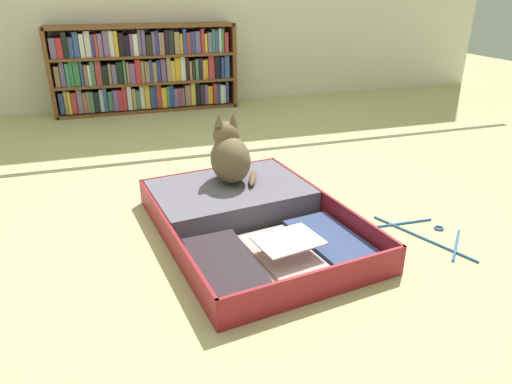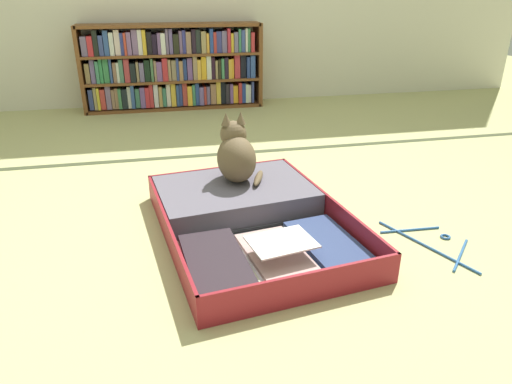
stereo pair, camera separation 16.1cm
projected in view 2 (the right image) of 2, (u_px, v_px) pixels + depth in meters
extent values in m
plane|color=tan|center=(222.00, 233.00, 1.90)|extent=(10.00, 10.00, 0.00)
cube|color=#3E452B|center=(199.00, 156.00, 2.77)|extent=(4.80, 0.05, 0.00)
cube|color=brown|center=(82.00, 70.00, 3.62)|extent=(0.03, 0.26, 0.67)
cube|color=brown|center=(258.00, 64.00, 3.89)|extent=(0.03, 0.26, 0.67)
cube|color=brown|center=(170.00, 25.00, 3.62)|extent=(1.42, 0.26, 0.02)
cube|color=brown|center=(176.00, 106.00, 3.89)|extent=(1.42, 0.26, 0.02)
cube|color=brown|center=(174.00, 80.00, 3.80)|extent=(1.39, 0.26, 0.02)
cube|color=#364482|center=(92.00, 97.00, 3.72)|extent=(0.03, 0.22, 0.16)
cube|color=#978657|center=(97.00, 96.00, 3.72)|extent=(0.02, 0.22, 0.18)
cube|color=gold|center=(100.00, 97.00, 3.72)|extent=(0.02, 0.22, 0.17)
cube|color=#C03C37|center=(104.00, 97.00, 3.74)|extent=(0.04, 0.22, 0.16)
cube|color=slate|center=(109.00, 95.00, 3.74)|extent=(0.04, 0.22, 0.19)
cube|color=#917056|center=(114.00, 97.00, 3.76)|extent=(0.02, 0.22, 0.15)
cube|color=#956E50|center=(117.00, 96.00, 3.76)|extent=(0.03, 0.22, 0.16)
cube|color=#3F7B4E|center=(121.00, 97.00, 3.75)|extent=(0.02, 0.22, 0.16)
cube|color=black|center=(125.00, 96.00, 3.76)|extent=(0.04, 0.22, 0.16)
cube|color=silver|center=(130.00, 95.00, 3.77)|extent=(0.03, 0.22, 0.17)
cube|color=#325190|center=(133.00, 94.00, 3.77)|extent=(0.03, 0.22, 0.19)
cube|color=#427C60|center=(138.00, 96.00, 3.79)|extent=(0.04, 0.22, 0.15)
cube|color=#6C4E8F|center=(143.00, 95.00, 3.79)|extent=(0.04, 0.22, 0.16)
cube|color=#BF2C36|center=(147.00, 95.00, 3.79)|extent=(0.03, 0.22, 0.16)
cube|color=#BC3138|center=(151.00, 94.00, 3.80)|extent=(0.03, 0.22, 0.19)
cube|color=silver|center=(156.00, 93.00, 3.80)|extent=(0.03, 0.22, 0.19)
cube|color=#A5864C|center=(160.00, 95.00, 3.82)|extent=(0.03, 0.22, 0.16)
cube|color=#3A7B64|center=(164.00, 95.00, 3.83)|extent=(0.03, 0.22, 0.15)
cube|color=silver|center=(168.00, 93.00, 3.84)|extent=(0.03, 0.22, 0.18)
cube|color=gold|center=(173.00, 93.00, 3.84)|extent=(0.04, 0.22, 0.18)
cube|color=#2D4987|center=(177.00, 93.00, 3.84)|extent=(0.02, 0.22, 0.17)
cube|color=#324386|center=(180.00, 92.00, 3.86)|extent=(0.02, 0.22, 0.18)
cube|color=#AB3C36|center=(184.00, 92.00, 3.86)|extent=(0.04, 0.22, 0.18)
cube|color=gold|center=(189.00, 94.00, 3.86)|extent=(0.04, 0.22, 0.16)
cube|color=#3A7C59|center=(193.00, 93.00, 3.87)|extent=(0.02, 0.22, 0.17)
cube|color=#29458B|center=(196.00, 92.00, 3.87)|extent=(0.03, 0.22, 0.18)
cube|color=#675696|center=(200.00, 94.00, 3.88)|extent=(0.04, 0.22, 0.15)
cube|color=#BB3A36|center=(204.00, 93.00, 3.90)|extent=(0.02, 0.22, 0.15)
cube|color=slate|center=(207.00, 93.00, 3.91)|extent=(0.03, 0.22, 0.15)
cube|color=#9C7153|center=(212.00, 92.00, 3.91)|extent=(0.04, 0.22, 0.17)
cube|color=gold|center=(217.00, 91.00, 3.91)|extent=(0.04, 0.22, 0.18)
cube|color=black|center=(221.00, 90.00, 3.92)|extent=(0.04, 0.22, 0.18)
cube|color=#28252D|center=(226.00, 91.00, 3.93)|extent=(0.03, 0.22, 0.16)
cube|color=#744E92|center=(230.00, 91.00, 3.94)|extent=(0.03, 0.22, 0.16)
cube|color=gold|center=(234.00, 92.00, 3.95)|extent=(0.04, 0.22, 0.15)
cube|color=#AF2E2E|center=(238.00, 91.00, 3.94)|extent=(0.03, 0.22, 0.17)
cube|color=#274193|center=(242.00, 91.00, 3.96)|extent=(0.03, 0.22, 0.16)
cube|color=silver|center=(245.00, 91.00, 3.96)|extent=(0.02, 0.22, 0.15)
cube|color=silver|center=(247.00, 91.00, 3.97)|extent=(0.02, 0.22, 0.15)
cube|color=#37458F|center=(250.00, 90.00, 3.97)|extent=(0.02, 0.22, 0.18)
cube|color=brown|center=(172.00, 54.00, 3.71)|extent=(1.39, 0.26, 0.02)
cube|color=olive|center=(89.00, 72.00, 3.64)|extent=(0.04, 0.22, 0.15)
cube|color=slate|center=(94.00, 70.00, 3.65)|extent=(0.03, 0.22, 0.18)
cube|color=#3D8062|center=(98.00, 71.00, 3.64)|extent=(0.02, 0.22, 0.17)
cube|color=#33884F|center=(102.00, 69.00, 3.65)|extent=(0.03, 0.22, 0.19)
cube|color=#36804C|center=(107.00, 69.00, 3.66)|extent=(0.04, 0.22, 0.18)
cube|color=#314C8A|center=(112.00, 69.00, 3.66)|extent=(0.02, 0.22, 0.19)
cube|color=#977158|center=(115.00, 71.00, 3.68)|extent=(0.03, 0.22, 0.15)
cube|color=silver|center=(119.00, 71.00, 3.68)|extent=(0.02, 0.22, 0.15)
cube|color=#47745E|center=(122.00, 69.00, 3.68)|extent=(0.03, 0.22, 0.18)
cube|color=#AB383E|center=(127.00, 69.00, 3.69)|extent=(0.04, 0.22, 0.18)
cube|color=black|center=(133.00, 71.00, 3.70)|extent=(0.04, 0.22, 0.15)
cube|color=#907B57|center=(138.00, 70.00, 3.71)|extent=(0.02, 0.22, 0.15)
cube|color=slate|center=(142.00, 70.00, 3.72)|extent=(0.03, 0.22, 0.15)
cube|color=black|center=(147.00, 69.00, 3.73)|extent=(0.04, 0.22, 0.17)
cube|color=#48754D|center=(152.00, 68.00, 3.72)|extent=(0.02, 0.22, 0.18)
cube|color=#977A5F|center=(155.00, 69.00, 3.73)|extent=(0.02, 0.22, 0.16)
cube|color=#774E90|center=(159.00, 70.00, 3.74)|extent=(0.04, 0.22, 0.15)
cube|color=#BE2D34|center=(165.00, 68.00, 3.74)|extent=(0.04, 0.22, 0.18)
cube|color=#967A59|center=(169.00, 68.00, 3.75)|extent=(0.02, 0.22, 0.17)
cube|color=#927F5E|center=(173.00, 69.00, 3.76)|extent=(0.04, 0.22, 0.16)
cube|color=#314391|center=(177.00, 68.00, 3.76)|extent=(0.02, 0.22, 0.17)
cube|color=#9F744D|center=(180.00, 69.00, 3.76)|extent=(0.03, 0.22, 0.15)
cube|color=navy|center=(184.00, 68.00, 3.79)|extent=(0.03, 0.22, 0.16)
cube|color=#735195|center=(189.00, 67.00, 3.79)|extent=(0.04, 0.22, 0.17)
cube|color=#9B825E|center=(194.00, 66.00, 3.79)|extent=(0.03, 0.22, 0.19)
cube|color=gold|center=(198.00, 68.00, 3.80)|extent=(0.03, 0.22, 0.16)
cube|color=gold|center=(203.00, 66.00, 3.80)|extent=(0.04, 0.22, 0.18)
cube|color=silver|center=(208.00, 66.00, 3.81)|extent=(0.04, 0.22, 0.19)
cube|color=#2A1727|center=(212.00, 66.00, 3.82)|extent=(0.03, 0.22, 0.18)
cube|color=#9A8659|center=(215.00, 68.00, 3.83)|extent=(0.02, 0.22, 0.15)
cube|color=#2A2619|center=(218.00, 67.00, 3.83)|extent=(0.02, 0.22, 0.16)
cube|color=#438B5D|center=(221.00, 67.00, 3.84)|extent=(0.02, 0.22, 0.16)
cube|color=#241B2F|center=(225.00, 66.00, 3.84)|extent=(0.03, 0.22, 0.17)
cube|color=gold|center=(228.00, 67.00, 3.84)|extent=(0.02, 0.22, 0.16)
cube|color=gold|center=(231.00, 67.00, 3.86)|extent=(0.02, 0.22, 0.16)
cube|color=#BC333F|center=(235.00, 65.00, 3.86)|extent=(0.04, 0.22, 0.19)
cube|color=black|center=(241.00, 65.00, 3.87)|extent=(0.04, 0.22, 0.18)
cube|color=navy|center=(246.00, 66.00, 3.87)|extent=(0.02, 0.22, 0.17)
cube|color=#315097|center=(250.00, 65.00, 3.87)|extent=(0.04, 0.22, 0.18)
cube|color=slate|center=(85.00, 45.00, 3.55)|extent=(0.04, 0.22, 0.15)
cube|color=red|center=(91.00, 45.00, 3.56)|extent=(0.04, 0.22, 0.15)
cube|color=black|center=(97.00, 42.00, 3.56)|extent=(0.04, 0.22, 0.19)
cube|color=#384788|center=(102.00, 44.00, 3.58)|extent=(0.03, 0.22, 0.15)
cube|color=#325396|center=(107.00, 42.00, 3.58)|extent=(0.04, 0.22, 0.19)
cube|color=silver|center=(112.00, 43.00, 3.59)|extent=(0.03, 0.22, 0.17)
cube|color=beige|center=(118.00, 41.00, 3.60)|extent=(0.04, 0.22, 0.19)
cube|color=#303C90|center=(123.00, 43.00, 3.61)|extent=(0.02, 0.22, 0.16)
cube|color=#C33D2D|center=(126.00, 43.00, 3.60)|extent=(0.02, 0.22, 0.17)
cube|color=slate|center=(129.00, 43.00, 3.61)|extent=(0.03, 0.22, 0.17)
cube|color=slate|center=(135.00, 41.00, 3.62)|extent=(0.04, 0.22, 0.19)
cube|color=silver|center=(140.00, 41.00, 3.62)|extent=(0.03, 0.22, 0.19)
cube|color=gold|center=(144.00, 41.00, 3.62)|extent=(0.03, 0.22, 0.19)
cube|color=black|center=(149.00, 42.00, 3.65)|extent=(0.04, 0.22, 0.17)
cube|color=black|center=(154.00, 43.00, 3.66)|extent=(0.04, 0.22, 0.15)
cube|color=#6D4F84|center=(159.00, 43.00, 3.66)|extent=(0.02, 0.22, 0.16)
cube|color=silver|center=(163.00, 43.00, 3.66)|extent=(0.04, 0.22, 0.16)
cube|color=slate|center=(167.00, 40.00, 3.67)|extent=(0.02, 0.22, 0.19)
cube|color=slate|center=(170.00, 40.00, 3.67)|extent=(0.03, 0.22, 0.19)
cube|color=#26281B|center=(175.00, 43.00, 3.68)|extent=(0.04, 0.22, 0.15)
cube|color=slate|center=(180.00, 41.00, 3.70)|extent=(0.02, 0.22, 0.17)
cube|color=#393B93|center=(183.00, 41.00, 3.70)|extent=(0.02, 0.22, 0.18)
cube|color=#906D5A|center=(188.00, 42.00, 3.69)|extent=(0.04, 0.22, 0.17)
cube|color=black|center=(193.00, 40.00, 3.71)|extent=(0.03, 0.22, 0.18)
cube|color=#212927|center=(197.00, 40.00, 3.72)|extent=(0.04, 0.22, 0.18)
cube|color=#9B8657|center=(202.00, 41.00, 3.72)|extent=(0.04, 0.22, 0.17)
cube|color=gold|center=(206.00, 42.00, 3.74)|extent=(0.02, 0.22, 0.15)
cube|color=#284594|center=(210.00, 40.00, 3.73)|extent=(0.03, 0.22, 0.19)
cube|color=#AD312E|center=(213.00, 42.00, 3.73)|extent=(0.02, 0.22, 0.16)
cube|color=navy|center=(217.00, 41.00, 3.75)|extent=(0.04, 0.22, 0.16)
cube|color=slate|center=(223.00, 41.00, 3.76)|extent=(0.04, 0.22, 0.17)
cube|color=#B92D3F|center=(227.00, 40.00, 3.75)|extent=(0.02, 0.22, 0.19)
cube|color=gold|center=(230.00, 42.00, 3.77)|extent=(0.02, 0.22, 0.15)
cube|color=slate|center=(234.00, 41.00, 3.77)|extent=(0.03, 0.22, 0.16)
cube|color=#398058|center=(238.00, 40.00, 3.78)|extent=(0.02, 0.22, 0.18)
cube|color=#3A4D91|center=(241.00, 40.00, 3.79)|extent=(0.03, 0.22, 0.17)
cube|color=silver|center=(244.00, 39.00, 3.79)|extent=(0.02, 0.22, 0.18)
cube|color=#3C7D4F|center=(247.00, 39.00, 3.79)|extent=(0.02, 0.22, 0.18)
cube|color=#B92E35|center=(250.00, 41.00, 3.79)|extent=(0.03, 0.22, 0.15)
cube|color=maroon|center=(276.00, 263.00, 1.68)|extent=(0.76, 0.59, 0.01)
cube|color=maroon|center=(305.00, 289.00, 1.45)|extent=(0.70, 0.11, 0.12)
cube|color=maroon|center=(182.00, 269.00, 1.55)|extent=(0.08, 0.49, 0.12)
cube|color=maroon|center=(359.00, 235.00, 1.76)|extent=(0.08, 0.49, 0.12)
cube|color=#53555F|center=(276.00, 261.00, 1.67)|extent=(0.73, 0.56, 0.01)
cube|color=maroon|center=(235.00, 207.00, 2.10)|extent=(0.76, 0.59, 0.01)
cube|color=maroon|center=(220.00, 178.00, 2.29)|extent=(0.70, 0.11, 0.12)
cube|color=maroon|center=(158.00, 208.00, 1.98)|extent=(0.08, 0.49, 0.12)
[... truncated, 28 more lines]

